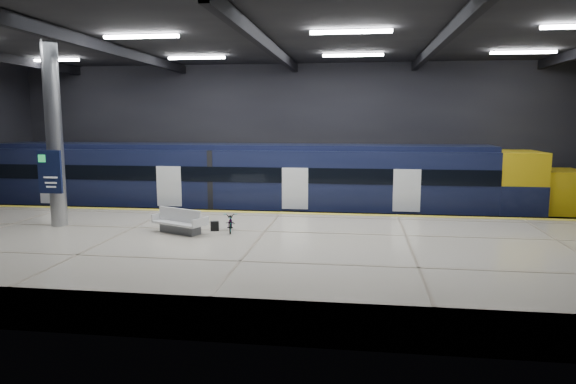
# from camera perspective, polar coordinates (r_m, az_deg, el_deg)

# --- Properties ---
(ground) EXTENTS (30.00, 30.00, 0.00)m
(ground) POSITION_cam_1_polar(r_m,az_deg,el_deg) (19.90, -2.03, -6.86)
(ground) COLOR black
(ground) RESTS_ON ground
(room_shell) EXTENTS (30.10, 16.10, 8.05)m
(room_shell) POSITION_cam_1_polar(r_m,az_deg,el_deg) (19.24, -2.12, 9.84)
(room_shell) COLOR black
(room_shell) RESTS_ON ground
(platform) EXTENTS (30.00, 11.00, 1.10)m
(platform) POSITION_cam_1_polar(r_m,az_deg,el_deg) (17.38, -3.45, -7.20)
(platform) COLOR beige
(platform) RESTS_ON ground
(safety_strip) EXTENTS (30.00, 0.40, 0.01)m
(safety_strip) POSITION_cam_1_polar(r_m,az_deg,el_deg) (22.30, -0.85, -2.32)
(safety_strip) COLOR gold
(safety_strip) RESTS_ON platform
(rails) EXTENTS (30.00, 1.52, 0.16)m
(rails) POSITION_cam_1_polar(r_m,az_deg,el_deg) (25.17, 0.10, -3.50)
(rails) COLOR gray
(rails) RESTS_ON ground
(train) EXTENTS (29.40, 2.84, 3.79)m
(train) POSITION_cam_1_polar(r_m,az_deg,el_deg) (24.96, -1.57, 1.00)
(train) COLOR black
(train) RESTS_ON ground
(bench) EXTENTS (2.17, 1.59, 0.89)m
(bench) POSITION_cam_1_polar(r_m,az_deg,el_deg) (18.73, -11.91, -3.54)
(bench) COLOR #595B60
(bench) RESTS_ON platform
(bicycle) EXTENTS (0.76, 1.44, 0.72)m
(bicycle) POSITION_cam_1_polar(r_m,az_deg,el_deg) (18.70, -6.38, -3.28)
(bicycle) COLOR #99999E
(bicycle) RESTS_ON platform
(pannier_bag) EXTENTS (0.33, 0.25, 0.35)m
(pannier_bag) POSITION_cam_1_polar(r_m,az_deg,el_deg) (18.89, -8.15, -3.77)
(pannier_bag) COLOR black
(pannier_bag) RESTS_ON platform
(info_column) EXTENTS (0.90, 0.78, 6.90)m
(info_column) POSITION_cam_1_polar(r_m,az_deg,el_deg) (21.19, -24.56, 5.56)
(info_column) COLOR #9EA0A5
(info_column) RESTS_ON platform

